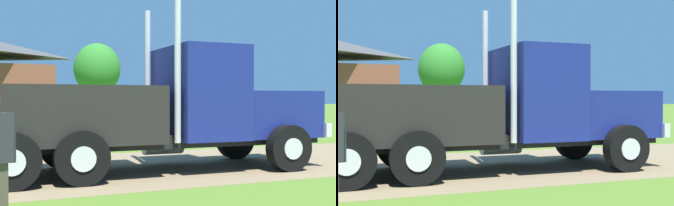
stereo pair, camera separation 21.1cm
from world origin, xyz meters
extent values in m
cube|color=black|center=(4.74, -0.70, 0.71)|extent=(8.05, 1.64, 0.28)
cube|color=navy|center=(7.73, -0.72, 1.26)|extent=(2.07, 2.09, 1.10)
cube|color=silver|center=(8.81, -0.73, 0.89)|extent=(0.18, 2.27, 0.32)
cube|color=navy|center=(5.92, -0.71, 1.76)|extent=(1.59, 2.38, 2.10)
cube|color=#2D3D4C|center=(6.73, -0.71, 2.18)|extent=(0.06, 1.98, 0.92)
cylinder|color=silver|center=(5.03, 0.24, 2.25)|extent=(0.14, 0.14, 3.07)
cylinder|color=silver|center=(5.01, -1.64, 2.25)|extent=(0.14, 0.14, 3.07)
cylinder|color=silver|center=(5.46, 0.33, 0.50)|extent=(1.00, 0.53, 0.52)
cube|color=black|center=(2.83, -0.68, 1.31)|extent=(3.84, 2.40, 1.19)
cylinder|color=black|center=(7.64, 0.47, 0.52)|extent=(1.05, 0.31, 1.04)
cylinder|color=silver|center=(7.64, 0.63, 0.52)|extent=(0.47, 0.04, 0.47)
cylinder|color=black|center=(7.62, -1.90, 0.52)|extent=(1.05, 0.31, 1.04)
cylinder|color=silver|center=(7.62, -2.06, 0.52)|extent=(0.47, 0.04, 0.47)
cylinder|color=black|center=(1.73, 0.51, 0.52)|extent=(1.05, 0.31, 1.04)
cylinder|color=silver|center=(1.73, 0.67, 0.52)|extent=(0.47, 0.04, 0.47)
cylinder|color=black|center=(1.71, -1.86, 0.52)|extent=(1.05, 0.31, 1.04)
cylinder|color=silver|center=(1.71, -2.02, 0.52)|extent=(0.47, 0.04, 0.47)
cylinder|color=black|center=(2.98, 0.50, 0.52)|extent=(1.05, 0.31, 1.04)
cylinder|color=silver|center=(2.98, 0.66, 0.52)|extent=(0.47, 0.04, 0.47)
cylinder|color=black|center=(2.96, -1.87, 0.52)|extent=(1.05, 0.31, 1.04)
cylinder|color=silver|center=(2.96, -2.03, 0.52)|extent=(0.47, 0.04, 0.47)
cylinder|color=#2D2D33|center=(1.56, -4.41, 1.13)|extent=(0.10, 0.10, 0.58)
cylinder|color=#513823|center=(13.15, 38.76, 1.41)|extent=(0.44, 0.44, 2.82)
ellipsoid|color=#2E7928|center=(13.15, 38.76, 4.84)|extent=(5.05, 5.05, 5.55)
camera|label=1|loc=(1.16, -10.45, 1.63)|focal=49.52mm
camera|label=2|loc=(1.36, -10.53, 1.63)|focal=49.52mm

